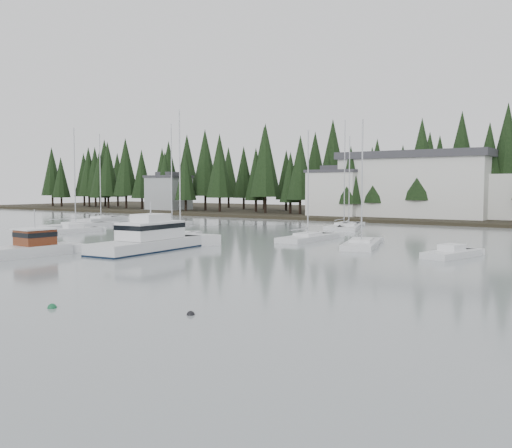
% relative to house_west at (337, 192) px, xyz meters
% --- Properties ---
extents(far_shore_land, '(240.00, 54.00, 1.00)m').
position_rel_house_west_xyz_m(far_shore_land, '(18.00, 18.00, -4.65)').
color(far_shore_land, black).
rests_on(far_shore_land, ground).
extents(conifer_treeline, '(200.00, 22.00, 20.00)m').
position_rel_house_west_xyz_m(conifer_treeline, '(18.00, 7.00, -4.65)').
color(conifer_treeline, black).
rests_on(conifer_treeline, ground).
extents(house_west, '(9.54, 7.42, 8.75)m').
position_rel_house_west_xyz_m(house_west, '(0.00, 0.00, 0.00)').
color(house_west, silver).
rests_on(house_west, ground).
extents(house_far_west, '(8.48, 7.42, 8.25)m').
position_rel_house_west_xyz_m(house_far_west, '(-42.00, 2.00, -0.25)').
color(house_far_west, '#999EA0').
rests_on(house_far_west, ground).
extents(harbor_inn, '(29.50, 11.50, 10.90)m').
position_rel_house_west_xyz_m(harbor_inn, '(15.04, 3.34, 1.12)').
color(harbor_inn, silver).
rests_on(harbor_inn, ground).
extents(lobster_boat_brown, '(4.79, 8.79, 4.26)m').
position_rel_house_west_xyz_m(lobster_boat_brown, '(3.28, -64.18, -4.17)').
color(lobster_boat_brown, silver).
rests_on(lobster_boat_brown, ground).
extents(cabin_cruiser_center, '(4.40, 11.78, 4.96)m').
position_rel_house_west_xyz_m(cabin_cruiser_center, '(8.99, -55.54, -3.91)').
color(cabin_cruiser_center, silver).
rests_on(cabin_cruiser_center, ground).
extents(sailboat_1, '(2.72, 8.89, 12.04)m').
position_rel_house_west_xyz_m(sailboat_1, '(15.71, -39.01, -4.59)').
color(sailboat_1, silver).
rests_on(sailboat_1, ground).
extents(sailboat_3, '(4.92, 8.63, 12.32)m').
position_rel_house_west_xyz_m(sailboat_3, '(23.11, -42.13, -4.59)').
color(sailboat_3, silver).
rests_on(sailboat_3, ground).
extents(sailboat_4, '(5.93, 8.24, 14.28)m').
position_rel_house_west_xyz_m(sailboat_4, '(3.76, -45.49, -4.56)').
color(sailboat_4, silver).
rests_on(sailboat_4, ground).
extents(sailboat_6, '(3.22, 10.22, 14.11)m').
position_rel_house_west_xyz_m(sailboat_6, '(-19.64, -40.64, -4.58)').
color(sailboat_6, silver).
rests_on(sailboat_6, ground).
extents(sailboat_7, '(5.75, 10.48, 14.67)m').
position_rel_house_west_xyz_m(sailboat_7, '(-28.52, -28.63, -4.57)').
color(sailboat_7, silver).
rests_on(sailboat_7, ground).
extents(sailboat_9, '(5.98, 11.01, 12.71)m').
position_rel_house_west_xyz_m(sailboat_9, '(12.75, -22.58, -4.59)').
color(sailboat_9, silver).
rests_on(sailboat_9, ground).
extents(sailboat_10, '(6.43, 10.00, 14.66)m').
position_rel_house_west_xyz_m(sailboat_10, '(-8.94, -32.96, -4.57)').
color(sailboat_10, silver).
rests_on(sailboat_10, ground).
extents(sailboat_12, '(3.95, 10.48, 15.03)m').
position_rel_house_west_xyz_m(sailboat_12, '(11.33, -21.02, -4.57)').
color(sailboat_12, silver).
rests_on(sailboat_12, ground).
extents(runabout_0, '(3.29, 6.79, 1.42)m').
position_rel_house_west_xyz_m(runabout_0, '(-13.20, -46.07, -4.52)').
color(runabout_0, silver).
rests_on(runabout_0, ground).
extents(runabout_1, '(3.56, 6.06, 1.42)m').
position_rel_house_west_xyz_m(runabout_1, '(32.14, -45.11, -4.52)').
color(runabout_1, silver).
rests_on(runabout_1, ground).
extents(mooring_buoy_green, '(0.43, 0.43, 0.43)m').
position_rel_house_west_xyz_m(mooring_buoy_green, '(22.13, -74.93, -4.65)').
color(mooring_buoy_green, '#145933').
rests_on(mooring_buoy_green, ground).
extents(mooring_buoy_dark, '(0.37, 0.37, 0.37)m').
position_rel_house_west_xyz_m(mooring_buoy_dark, '(28.36, -72.38, -4.65)').
color(mooring_buoy_dark, black).
rests_on(mooring_buoy_dark, ground).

